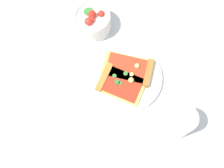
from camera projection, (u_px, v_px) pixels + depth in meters
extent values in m
plane|color=silver|center=(130.00, 85.00, 0.89)|extent=(2.40, 2.40, 0.00)
cylinder|color=silver|center=(125.00, 77.00, 0.89)|extent=(0.24, 0.24, 0.01)
cube|color=#E5B256|center=(122.00, 84.00, 0.87)|extent=(0.14, 0.10, 0.01)
cube|color=#B77A33|center=(104.00, 77.00, 0.87)|extent=(0.02, 0.10, 0.01)
cube|color=#B22D19|center=(122.00, 84.00, 0.86)|extent=(0.12, 0.09, 0.00)
cylinder|color=#388433|center=(114.00, 76.00, 0.87)|extent=(0.01, 0.01, 0.00)
cylinder|color=#388433|center=(120.00, 83.00, 0.86)|extent=(0.01, 0.01, 0.00)
sphere|color=#EAD172|center=(132.00, 81.00, 0.86)|extent=(0.02, 0.02, 0.02)
cylinder|color=#2D722D|center=(117.00, 82.00, 0.86)|extent=(0.02, 0.02, 0.00)
cube|color=gold|center=(127.00, 69.00, 0.89)|extent=(0.17, 0.11, 0.01)
cube|color=#A36B2D|center=(148.00, 73.00, 0.88)|extent=(0.03, 0.10, 0.02)
cube|color=red|center=(127.00, 68.00, 0.88)|extent=(0.14, 0.10, 0.00)
sphere|color=#F2D87F|center=(138.00, 66.00, 0.88)|extent=(0.02, 0.02, 0.02)
cylinder|color=#388433|center=(126.00, 73.00, 0.87)|extent=(0.01, 0.01, 0.00)
sphere|color=#F2D87F|center=(132.00, 74.00, 0.87)|extent=(0.01, 0.01, 0.01)
cylinder|color=white|center=(93.00, 22.00, 0.93)|extent=(0.12, 0.12, 0.07)
torus|color=white|center=(92.00, 16.00, 0.90)|extent=(0.12, 0.12, 0.01)
sphere|color=red|center=(92.00, 15.00, 0.89)|extent=(0.02, 0.02, 0.02)
sphere|color=red|center=(92.00, 14.00, 0.89)|extent=(0.03, 0.03, 0.03)
sphere|color=red|center=(101.00, 14.00, 0.90)|extent=(0.02, 0.02, 0.02)
sphere|color=red|center=(88.00, 21.00, 0.88)|extent=(0.03, 0.03, 0.03)
sphere|color=red|center=(92.00, 20.00, 0.89)|extent=(0.02, 0.02, 0.02)
cylinder|color=#388433|center=(88.00, 11.00, 0.90)|extent=(0.04, 0.04, 0.01)
cylinder|color=silver|center=(179.00, 123.00, 0.78)|extent=(0.07, 0.07, 0.13)
cylinder|color=black|center=(178.00, 125.00, 0.80)|extent=(0.06, 0.06, 0.09)
cube|color=white|center=(57.00, 125.00, 0.84)|extent=(0.14, 0.13, 0.00)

